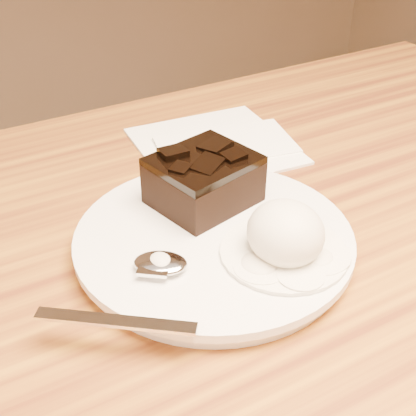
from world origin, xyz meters
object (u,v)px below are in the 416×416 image
brownie (204,183)px  spoon (161,265)px  napkin (214,145)px  ice_cream_scoop (286,233)px  plate (214,243)px

brownie → spoon: bearing=-138.7°
spoon → napkin: (0.16, 0.19, -0.02)m
ice_cream_scoop → brownie: bearing=99.7°
brownie → spoon: brownie is taller
brownie → ice_cream_scoop: size_ratio=1.33×
brownie → spoon: size_ratio=0.51×
spoon → napkin: spoon is taller
brownie → plate: bearing=-109.9°
plate → napkin: size_ratio=1.45×
plate → spoon: bearing=-161.2°
spoon → napkin: bearing=-2.4°
ice_cream_scoop → napkin: 0.23m
napkin → ice_cream_scoop: bearing=-106.4°
brownie → napkin: bearing=55.6°
ice_cream_scoop → napkin: bearing=73.6°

